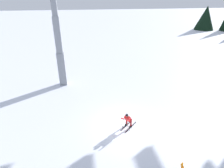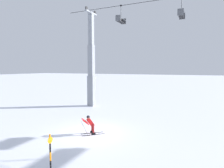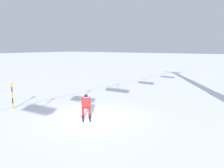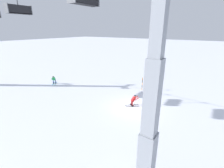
% 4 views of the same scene
% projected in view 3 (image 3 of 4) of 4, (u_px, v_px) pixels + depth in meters
% --- Properties ---
extents(ground_plane, '(260.00, 260.00, 0.00)m').
position_uv_depth(ground_plane, '(93.00, 118.00, 14.81)').
color(ground_plane, white).
extents(skier_carving_main, '(1.58, 1.53, 1.50)m').
position_uv_depth(skier_carving_main, '(86.00, 105.00, 14.76)').
color(skier_carving_main, black).
rests_on(skier_carving_main, ground_plane).
extents(trail_marker_pole, '(0.07, 0.28, 1.91)m').
position_uv_depth(trail_marker_pole, '(12.00, 94.00, 16.71)').
color(trail_marker_pole, orange).
rests_on(trail_marker_pole, ground_plane).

